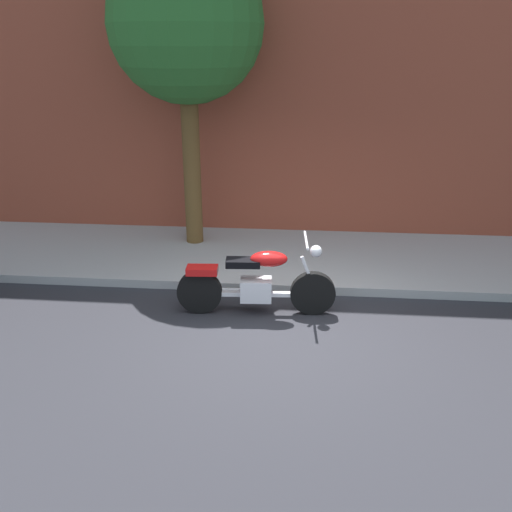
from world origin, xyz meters
TOP-DOWN VIEW (x-y plane):
  - ground_plane at (0.00, 0.00)m, footprint 60.00×60.00m
  - sidewalk at (0.00, 2.66)m, footprint 22.60×2.69m
  - building_facade at (0.00, 4.25)m, footprint 22.60×0.50m
  - motorcycle at (-0.39, 0.63)m, footprint 2.26×0.70m
  - street_tree at (-1.78, 3.19)m, footprint 2.59×2.59m

SIDE VIEW (x-z plane):
  - ground_plane at x=0.00m, z-range 0.00..0.00m
  - sidewalk at x=0.00m, z-range 0.00..0.14m
  - motorcycle at x=-0.39m, z-range -0.10..1.04m
  - building_facade at x=0.00m, z-range 0.00..7.53m
  - street_tree at x=-1.78m, z-range 1.27..6.49m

